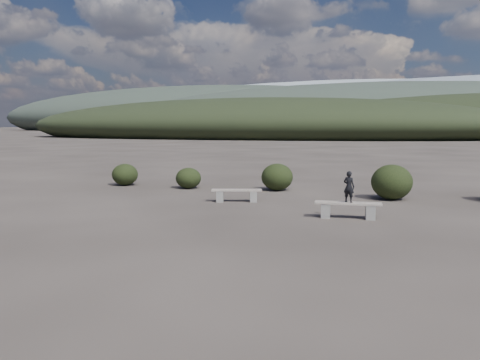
% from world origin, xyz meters
% --- Properties ---
extents(ground, '(1200.00, 1200.00, 0.00)m').
position_xyz_m(ground, '(0.00, 0.00, 0.00)').
color(ground, '#312A26').
rests_on(ground, ground).
extents(bench_left, '(1.82, 0.90, 0.45)m').
position_xyz_m(bench_left, '(-1.28, 6.04, 0.27)').
color(bench_left, slate).
rests_on(bench_left, ground).
extents(bench_right, '(1.94, 0.58, 0.48)m').
position_xyz_m(bench_right, '(2.75, 4.15, 0.29)').
color(bench_right, slate).
rests_on(bench_right, ground).
extents(seated_person, '(0.39, 0.32, 0.92)m').
position_xyz_m(seated_person, '(2.76, 4.15, 0.94)').
color(seated_person, black).
rests_on(seated_person, bench_right).
extents(shrub_a, '(1.10, 1.10, 0.90)m').
position_xyz_m(shrub_a, '(-4.36, 8.84, 0.45)').
color(shrub_a, black).
rests_on(shrub_a, ground).
extents(shrub_b, '(1.32, 1.32, 1.13)m').
position_xyz_m(shrub_b, '(-0.56, 9.36, 0.56)').
color(shrub_b, black).
rests_on(shrub_b, ground).
extents(shrub_d, '(1.48, 1.48, 1.29)m').
position_xyz_m(shrub_d, '(4.00, 8.24, 0.65)').
color(shrub_d, black).
rests_on(shrub_d, ground).
extents(shrub_f, '(1.16, 1.16, 0.98)m').
position_xyz_m(shrub_f, '(-7.54, 8.94, 0.49)').
color(shrub_f, black).
rests_on(shrub_f, ground).
extents(mountain_ridges, '(500.00, 400.00, 56.00)m').
position_xyz_m(mountain_ridges, '(-7.48, 339.06, 10.84)').
color(mountain_ridges, black).
rests_on(mountain_ridges, ground).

